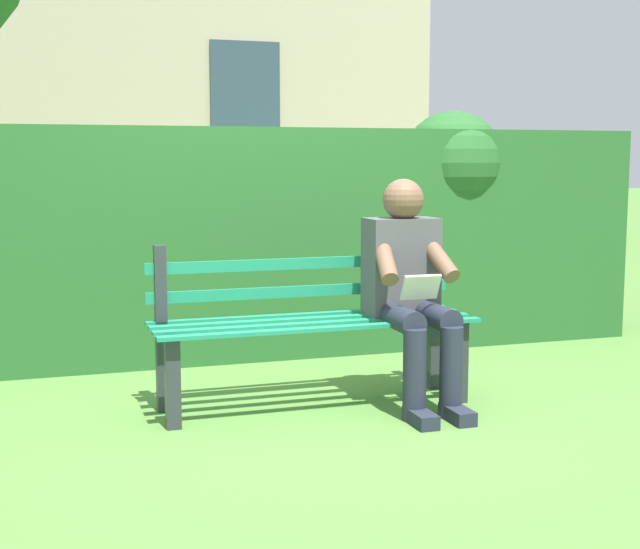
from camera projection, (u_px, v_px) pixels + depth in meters
name	position (u px, v px, depth m)	size (l,w,h in m)	color
ground	(314.00, 406.00, 4.70)	(60.00, 60.00, 0.00)	#517F38
park_bench	(311.00, 324.00, 4.70)	(1.69, 0.48, 0.86)	#2D3338
person_seated	(410.00, 285.00, 4.68)	(0.44, 0.73, 1.19)	#4C4C51
hedge_backdrop	(187.00, 237.00, 5.87)	(6.35, 0.88, 1.63)	#265B28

